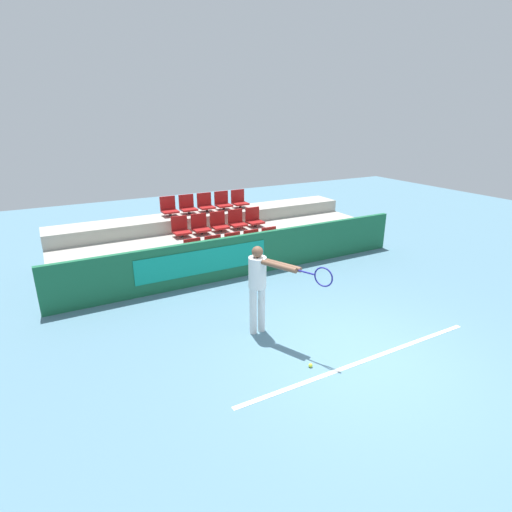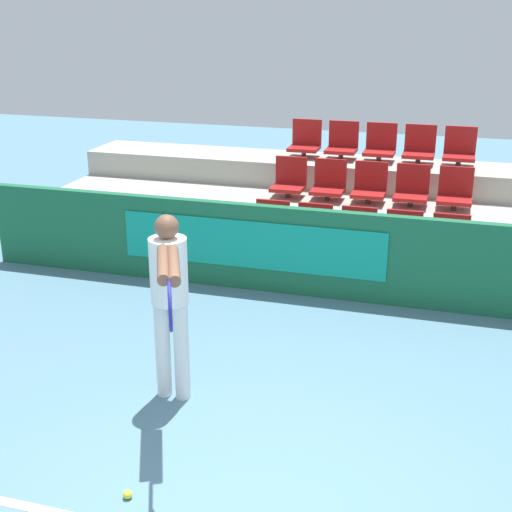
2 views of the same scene
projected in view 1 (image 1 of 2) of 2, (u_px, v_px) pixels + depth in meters
name	position (u px, v px, depth m)	size (l,w,h in m)	color
ground_plane	(360.00, 358.00, 6.54)	(30.00, 30.00, 0.00)	slate
court_baseline	(364.00, 361.00, 6.46)	(4.72, 0.08, 0.01)	white
barrier_wall	(245.00, 255.00, 9.74)	(9.11, 0.14, 1.04)	#19603D
bleacher_tier_front	(237.00, 261.00, 10.33)	(8.71, 0.96, 0.36)	#ADA89E
bleacher_tier_middle	(221.00, 244.00, 11.06)	(8.71, 0.96, 0.72)	#ADA89E
bleacher_tier_back	(208.00, 230.00, 11.79)	(8.71, 0.96, 1.08)	#ADA89E
stadium_chair_0	(194.00, 252.00, 9.81)	(0.43, 0.41, 0.53)	#333333
stadium_chair_1	(215.00, 248.00, 10.05)	(0.43, 0.41, 0.53)	#333333
stadium_chair_2	(234.00, 245.00, 10.30)	(0.43, 0.41, 0.53)	#333333
stadium_chair_3	(253.00, 242.00, 10.54)	(0.43, 0.41, 0.53)	#333333
stadium_chair_4	(271.00, 239.00, 10.79)	(0.43, 0.41, 0.53)	#333333
stadium_chair_5	(181.00, 229.00, 10.48)	(0.43, 0.41, 0.53)	#333333
stadium_chair_6	(200.00, 226.00, 10.72)	(0.43, 0.41, 0.53)	#333333
stadium_chair_7	(219.00, 223.00, 10.97)	(0.43, 0.41, 0.53)	#333333
stadium_chair_8	(237.00, 221.00, 11.21)	(0.43, 0.41, 0.53)	#333333
stadium_chair_9	(254.00, 219.00, 11.46)	(0.43, 0.41, 0.53)	#333333
stadium_chair_10	(169.00, 208.00, 11.15)	(0.43, 0.41, 0.53)	#333333
stadium_chair_11	(188.00, 206.00, 11.39)	(0.43, 0.41, 0.53)	#333333
stadium_chair_12	(206.00, 204.00, 11.64)	(0.43, 0.41, 0.53)	#333333
stadium_chair_13	(223.00, 202.00, 11.89)	(0.43, 0.41, 0.53)	#333333
stadium_chair_14	(239.00, 200.00, 12.13)	(0.43, 0.41, 0.53)	#333333
tennis_player	(261.00, 281.00, 6.94)	(0.75, 1.48, 1.65)	silver
tennis_ball	(311.00, 365.00, 6.29)	(0.07, 0.07, 0.07)	#CCDB33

